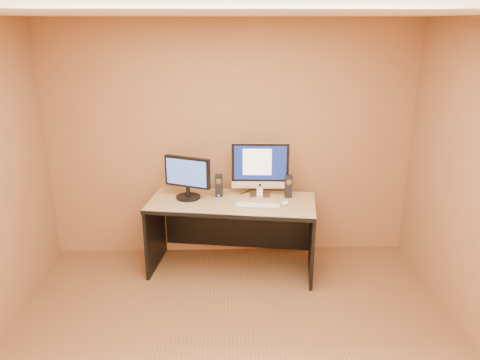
# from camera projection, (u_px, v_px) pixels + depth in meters

# --- Properties ---
(walls) EXTENTS (4.00, 4.00, 2.60)m
(walls) POSITION_uv_depth(u_px,v_px,m) (235.00, 213.00, 3.22)
(walls) COLOR olive
(walls) RESTS_ON ground
(ceiling) EXTENTS (4.00, 4.00, 0.00)m
(ceiling) POSITION_uv_depth(u_px,v_px,m) (235.00, 13.00, 2.80)
(ceiling) COLOR white
(ceiling) RESTS_ON walls
(desk) EXTENTS (1.80, 1.00, 0.79)m
(desk) POSITION_uv_depth(u_px,v_px,m) (232.00, 236.00, 4.96)
(desk) COLOR tan
(desk) RESTS_ON ground
(imac) EXTENTS (0.62, 0.26, 0.59)m
(imac) POSITION_uv_depth(u_px,v_px,m) (260.00, 169.00, 4.89)
(imac) COLOR silver
(imac) RESTS_ON desk
(second_monitor) EXTENTS (0.57, 0.44, 0.45)m
(second_monitor) POSITION_uv_depth(u_px,v_px,m) (188.00, 178.00, 4.84)
(second_monitor) COLOR black
(second_monitor) RESTS_ON desk
(speaker_left) EXTENTS (0.08, 0.08, 0.23)m
(speaker_left) POSITION_uv_depth(u_px,v_px,m) (219.00, 185.00, 4.94)
(speaker_left) COLOR black
(speaker_left) RESTS_ON desk
(speaker_right) EXTENTS (0.07, 0.08, 0.23)m
(speaker_right) POSITION_uv_depth(u_px,v_px,m) (288.00, 186.00, 4.91)
(speaker_right) COLOR black
(speaker_right) RESTS_ON desk
(keyboard) EXTENTS (0.47, 0.18, 0.02)m
(keyboard) POSITION_uv_depth(u_px,v_px,m) (258.00, 205.00, 4.69)
(keyboard) COLOR #B5B5BA
(keyboard) RESTS_ON desk
(mouse) EXTENTS (0.08, 0.12, 0.04)m
(mouse) POSITION_uv_depth(u_px,v_px,m) (286.00, 203.00, 4.74)
(mouse) COLOR white
(mouse) RESTS_ON desk
(cable_a) EXTENTS (0.05, 0.23, 0.01)m
(cable_a) POSITION_uv_depth(u_px,v_px,m) (258.00, 191.00, 5.11)
(cable_a) COLOR black
(cable_a) RESTS_ON desk
(cable_b) EXTENTS (0.13, 0.15, 0.01)m
(cable_b) POSITION_uv_depth(u_px,v_px,m) (246.00, 192.00, 5.08)
(cable_b) COLOR black
(cable_b) RESTS_ON desk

